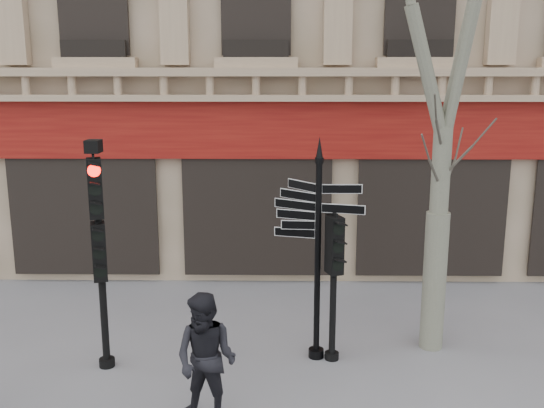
{
  "coord_description": "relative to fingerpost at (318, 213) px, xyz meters",
  "views": [
    {
      "loc": [
        0.52,
        -8.65,
        4.85
      ],
      "look_at": [
        0.4,
        0.6,
        2.83
      ],
      "focal_mm": 40.0,
      "sensor_mm": 36.0,
      "label": 1
    }
  ],
  "objects": [
    {
      "name": "ground",
      "position": [
        -1.16,
        -1.07,
        -2.58
      ],
      "size": [
        80.0,
        80.0,
        0.0
      ],
      "primitive_type": "plane",
      "color": "slate",
      "rests_on": "ground"
    },
    {
      "name": "traffic_signal_secondary",
      "position": [
        0.27,
        -0.07,
        -0.8
      ],
      "size": [
        0.5,
        0.43,
        2.54
      ],
      "rotation": [
        0.0,
        0.0,
        0.34
      ],
      "color": "black",
      "rests_on": "ground"
    },
    {
      "name": "traffic_signal_main",
      "position": [
        -3.54,
        -0.38,
        -0.17
      ],
      "size": [
        0.49,
        0.41,
        3.82
      ],
      "rotation": [
        0.0,
        0.0,
        0.31
      ],
      "color": "black",
      "rests_on": "ground"
    },
    {
      "name": "fingerpost",
      "position": [
        0.0,
        0.0,
        0.0
      ],
      "size": [
        2.13,
        2.13,
        3.84
      ],
      "rotation": [
        0.0,
        0.0,
        -0.42
      ],
      "color": "black",
      "rests_on": "ground"
    },
    {
      "name": "pedestrian_b",
      "position": [
        -1.65,
        -2.02,
        -1.63
      ],
      "size": [
        1.12,
        0.99,
        1.91
      ],
      "primitive_type": "imported",
      "rotation": [
        0.0,
        0.0,
        -0.35
      ],
      "color": "black",
      "rests_on": "ground"
    }
  ]
}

